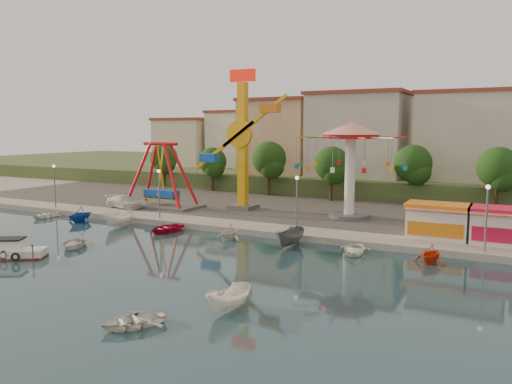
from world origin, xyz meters
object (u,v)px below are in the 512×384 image
Objects in this scene: pirate_ship_ride at (161,176)px; kamikaze_tower at (245,144)px; wave_swinger at (350,148)px; skiff at (229,299)px; cabin_motorboat at (13,252)px; rowboat_a at (74,243)px; van at (124,202)px.

pirate_ship_ride is 0.61× the size of kamikaze_tower.
kamikaze_tower is at bearing -178.31° from wave_swinger.
kamikaze_tower is (10.28, 2.84, 3.99)m from pirate_ship_ride.
kamikaze_tower reaches higher than skiff.
rowboat_a is at bearing 40.42° from cabin_motorboat.
van is at bearing 149.95° from skiff.
wave_swinger reaches higher than van.
skiff is 36.35m from van.
kamikaze_tower is 23.66m from rowboat_a.
cabin_motorboat is (-19.25, -26.76, -7.75)m from wave_swinger.
wave_swinger is (22.97, 3.22, 3.80)m from pirate_ship_ride.
kamikaze_tower reaches higher than cabin_motorboat.
kamikaze_tower is at bearing -56.09° from van.
van reaches higher than rowboat_a.
skiff is (21.20, -2.16, 0.24)m from cabin_motorboat.
cabin_motorboat is 1.40× the size of skiff.
cabin_motorboat is 4.95m from rowboat_a.
skiff is (19.59, -6.83, 0.32)m from rowboat_a.
wave_swinger reaches higher than cabin_motorboat.
wave_swinger is (12.69, 0.37, -0.19)m from kamikaze_tower.
van is (-26.39, -6.17, -6.84)m from wave_swinger.
wave_swinger is at bearing 102.55° from skiff.
cabin_motorboat reaches higher than rowboat_a.
wave_swinger is at bearing -65.86° from van.
wave_swinger is at bearing 1.69° from kamikaze_tower.
rowboat_a is at bearing -102.83° from kamikaze_tower.
wave_swinger is 29.32m from rowboat_a.
skiff is (14.64, -28.54, -7.70)m from kamikaze_tower.
rowboat_a is (5.33, -18.86, -4.02)m from pirate_ship_ride.
pirate_ship_ride is 2.81× the size of skiff.
pirate_ship_ride is 0.86× the size of wave_swinger.
rowboat_a is at bearing 169.47° from skiff.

